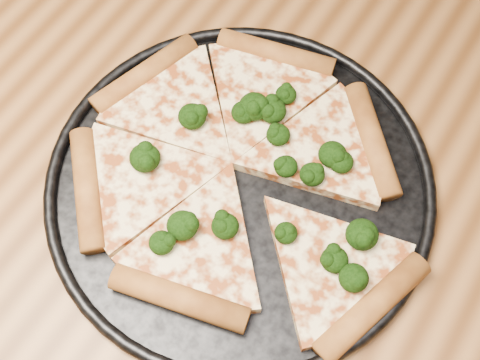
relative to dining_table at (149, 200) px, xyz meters
The scene contains 5 objects.
ground 0.66m from the dining_table, ahead, with size 4.00×4.00×0.00m, color brown.
dining_table is the anchor object (origin of this frame).
pizza_pan 0.15m from the dining_table, 18.04° to the left, with size 0.40×0.40×0.02m.
pizza 0.15m from the dining_table, 23.75° to the left, with size 0.39×0.34×0.03m.
broccoli_florets 0.18m from the dining_table, 21.35° to the left, with size 0.26×0.23×0.02m.
Camera 1 is at (0.26, -0.20, 1.34)m, focal length 47.54 mm.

